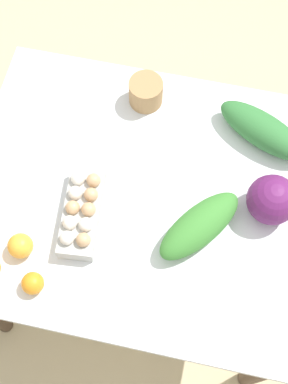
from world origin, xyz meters
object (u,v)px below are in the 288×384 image
at_px(orange_3, 33,283).
at_px(greens_bunch_dandelion, 200,226).
at_px(egg_carton, 82,212).
at_px(orange_1, 20,246).
at_px(cabbage_purple, 272,200).
at_px(greens_bunch_chard, 263,130).
at_px(paper_bag, 146,92).

bearing_deg(orange_3, greens_bunch_dandelion, 31.44).
relative_size(egg_carton, orange_1, 3.80).
height_order(cabbage_purple, orange_3, cabbage_purple).
bearing_deg(cabbage_purple, orange_3, -148.84).
xyz_separation_m(greens_bunch_chard, greens_bunch_dandelion, (-0.15, -0.37, -0.00)).
bearing_deg(greens_bunch_chard, greens_bunch_dandelion, -111.66).
relative_size(egg_carton, greens_bunch_dandelion, 0.97).
distance_m(paper_bag, greens_bunch_chard, 0.41).
height_order(greens_bunch_dandelion, orange_1, greens_bunch_dandelion).
xyz_separation_m(paper_bag, greens_bunch_chard, (0.40, -0.06, 0.00)).
bearing_deg(orange_3, egg_carton, 70.76).
distance_m(cabbage_purple, orange_3, 0.75).
bearing_deg(paper_bag, orange_3, -104.90).
distance_m(paper_bag, orange_3, 0.73).
bearing_deg(greens_bunch_chard, cabbage_purple, -77.96).
xyz_separation_m(egg_carton, greens_bunch_chard, (0.50, 0.40, 0.01)).
bearing_deg(cabbage_purple, greens_bunch_dandelion, -149.46).
relative_size(cabbage_purple, paper_bag, 1.35).
bearing_deg(paper_bag, orange_1, -112.90).
bearing_deg(orange_1, orange_3, -55.98).
bearing_deg(egg_carton, orange_1, -52.27).
distance_m(cabbage_purple, orange_1, 0.77).
distance_m(orange_1, orange_3, 0.12).
bearing_deg(paper_bag, egg_carton, -102.54).
height_order(cabbage_purple, egg_carton, cabbage_purple).
relative_size(orange_1, orange_3, 1.15).
height_order(greens_bunch_chard, orange_1, greens_bunch_chard).
bearing_deg(greens_bunch_dandelion, egg_carton, -175.31).
bearing_deg(orange_1, egg_carton, 43.04).
bearing_deg(paper_bag, cabbage_purple, -34.48).
relative_size(paper_bag, orange_3, 1.72).
bearing_deg(cabbage_purple, paper_bag, 145.52).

